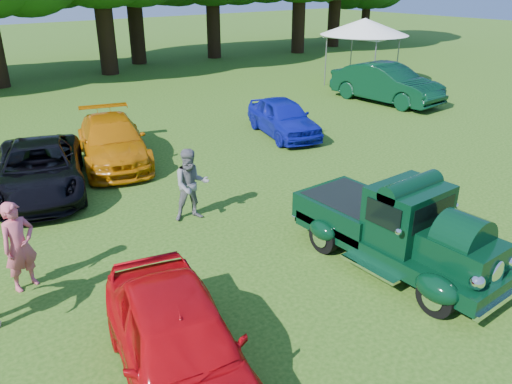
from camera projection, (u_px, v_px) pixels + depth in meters
ground at (331, 287)px, 9.01m from camera, size 120.00×120.00×0.00m
hero_pickup at (396, 230)px, 9.46m from camera, size 2.02×4.33×1.69m
red_convertible at (179, 344)px, 6.62m from camera, size 2.48×4.20×1.34m
back_car_black at (39, 169)px, 12.71m from camera, size 3.43×5.02×1.28m
back_car_orange at (113, 141)px, 14.82m from camera, size 3.02×4.84×1.31m
back_car_blue at (283, 117)px, 17.33m from camera, size 2.49×4.03×1.28m
back_car_green at (386, 83)px, 21.81m from camera, size 1.98×5.12×1.66m
spectator_pink at (19, 246)px, 8.70m from camera, size 0.70×0.56×1.66m
spectator_grey at (191, 185)px, 11.21m from camera, size 0.97×0.86×1.68m
canopy_tent at (365, 27)px, 24.66m from camera, size 5.27×5.27×3.25m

